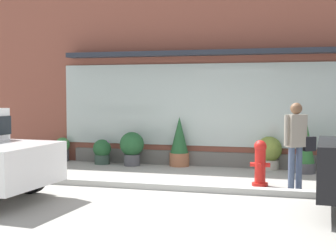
% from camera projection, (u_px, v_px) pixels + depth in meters
% --- Properties ---
extents(ground_plane, '(60.00, 60.00, 0.00)m').
position_uv_depth(ground_plane, '(190.00, 189.00, 9.52)').
color(ground_plane, '#9E9B93').
extents(curb_strip, '(14.00, 0.24, 0.12)m').
position_uv_depth(curb_strip, '(188.00, 188.00, 9.32)').
color(curb_strip, '#B2B2AD').
rests_on(curb_strip, ground_plane).
extents(storefront, '(14.00, 0.81, 4.94)m').
position_uv_depth(storefront, '(218.00, 70.00, 12.41)').
color(storefront, brown).
rests_on(storefront, ground_plane).
extents(fire_hydrant, '(0.40, 0.36, 0.91)m').
position_uv_depth(fire_hydrant, '(260.00, 163.00, 9.79)').
color(fire_hydrant, red).
rests_on(fire_hydrant, ground_plane).
extents(pedestrian_with_handbag, '(0.60, 0.44, 1.67)m').
position_uv_depth(pedestrian_with_handbag, '(297.00, 139.00, 9.39)').
color(pedestrian_with_handbag, '#475675').
rests_on(pedestrian_with_handbag, ground_plane).
extents(potted_plant_window_right, '(0.46, 0.46, 1.27)m').
position_uv_depth(potted_plant_window_right, '(306.00, 147.00, 11.31)').
color(potted_plant_window_right, '#4C4C51').
rests_on(potted_plant_window_right, ground_plane).
extents(potted_plant_near_hydrant, '(0.50, 0.50, 1.25)m').
position_uv_depth(potted_plant_near_hydrant, '(179.00, 142.00, 12.39)').
color(potted_plant_near_hydrant, '#9E6042').
rests_on(potted_plant_near_hydrant, ground_plane).
extents(potted_plant_doorstep, '(0.61, 0.61, 0.80)m').
position_uv_depth(potted_plant_doorstep, '(269.00, 152.00, 11.87)').
color(potted_plant_doorstep, '#B7B2A3').
rests_on(potted_plant_doorstep, ground_plane).
extents(potted_plant_corner_tall, '(0.47, 0.47, 0.64)m').
position_uv_depth(potted_plant_corner_tall, '(102.00, 151.00, 12.74)').
color(potted_plant_corner_tall, '#33473D').
rests_on(potted_plant_corner_tall, ground_plane).
extents(potted_plant_window_center, '(0.62, 0.62, 0.86)m').
position_uv_depth(potted_plant_window_center, '(132.00, 147.00, 12.46)').
color(potted_plant_window_center, '#4C4C51').
rests_on(potted_plant_window_center, ground_plane).
extents(potted_plant_by_entrance, '(0.39, 0.39, 0.64)m').
position_uv_depth(potted_plant_by_entrance, '(63.00, 149.00, 13.29)').
color(potted_plant_by_entrance, '#4C4C51').
rests_on(potted_plant_by_entrance, ground_plane).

